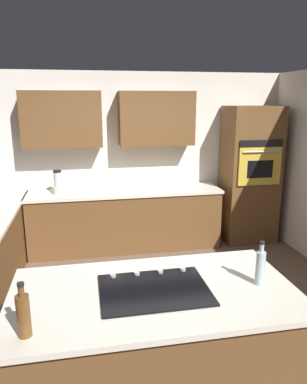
% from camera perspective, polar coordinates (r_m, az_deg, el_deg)
% --- Properties ---
extents(ground_plane, '(14.00, 14.00, 0.00)m').
position_cam_1_polar(ground_plane, '(4.12, 0.10, -17.86)').
color(ground_plane, brown).
extents(wall_back, '(6.00, 0.44, 2.60)m').
position_cam_1_polar(wall_back, '(5.54, -4.73, 6.78)').
color(wall_back, white).
rests_on(wall_back, ground).
extents(lower_cabinets_back, '(2.80, 0.60, 0.86)m').
position_cam_1_polar(lower_cabinets_back, '(5.47, -4.39, -4.54)').
color(lower_cabinets_back, brown).
rests_on(lower_cabinets_back, ground).
extents(countertop_back, '(2.84, 0.64, 0.04)m').
position_cam_1_polar(countertop_back, '(5.34, -4.49, 0.03)').
color(countertop_back, silver).
rests_on(countertop_back, lower_cabinets_back).
extents(island_base, '(1.93, 0.99, 0.86)m').
position_cam_1_polar(island_base, '(2.89, 0.13, -23.39)').
color(island_base, brown).
rests_on(island_base, ground).
extents(island_top, '(2.01, 1.07, 0.04)m').
position_cam_1_polar(island_top, '(2.64, 0.13, -15.64)').
color(island_top, silver).
rests_on(island_top, island_base).
extents(wall_oven, '(0.80, 0.66, 2.11)m').
position_cam_1_polar(wall_oven, '(5.83, 14.89, 2.60)').
color(wall_oven, brown).
rests_on(wall_oven, ground).
extents(cooktop, '(0.76, 0.56, 0.03)m').
position_cam_1_polar(cooktop, '(2.63, 0.11, -15.06)').
color(cooktop, black).
rests_on(cooktop, island_top).
extents(blender, '(0.15, 0.15, 0.34)m').
position_cam_1_polar(blender, '(5.27, -14.82, 1.25)').
color(blender, beige).
rests_on(blender, countertop_back).
extents(oil_bottle, '(0.08, 0.08, 0.33)m').
position_cam_1_polar(oil_bottle, '(2.25, -19.80, -17.69)').
color(oil_bottle, brown).
rests_on(oil_bottle, island_top).
extents(second_bottle, '(0.07, 0.07, 0.33)m').
position_cam_1_polar(second_bottle, '(2.75, 16.47, -11.24)').
color(second_bottle, silver).
rests_on(second_bottle, island_top).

